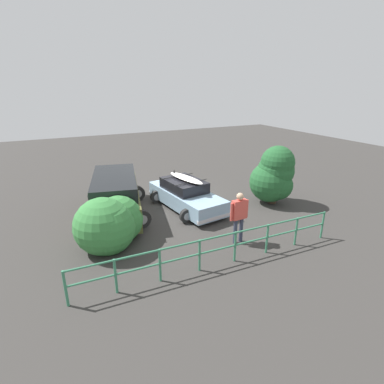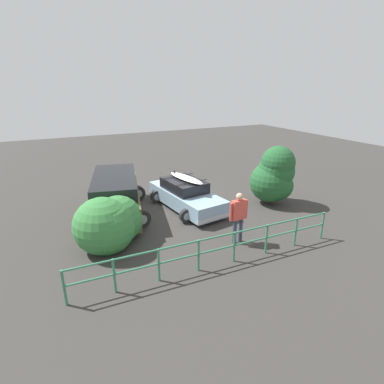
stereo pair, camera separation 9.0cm
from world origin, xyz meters
name	(u,v)px [view 1 (the left image)]	position (x,y,z in m)	size (l,w,h in m)	color
ground_plane	(178,204)	(0.00, 0.00, -0.01)	(44.00, 44.00, 0.02)	#383533
sedan_car	(186,195)	(-0.11, 0.59, 0.61)	(2.54, 4.40, 1.56)	#8CADC6
suv_car	(116,195)	(2.86, 0.01, 0.90)	(3.22, 5.23, 1.73)	brown
person_bystander	(239,213)	(-0.43, 4.26, 1.11)	(0.72, 0.25, 1.85)	#33384C
railing_fence	(218,246)	(0.96, 5.21, 0.67)	(8.64, 0.28, 1.03)	#387F5B
bush_near_left	(274,176)	(-3.97, 1.86, 1.34)	(1.97, 1.93, 2.71)	#4C3828
bush_near_right	(108,225)	(3.69, 2.63, 0.83)	(2.43, 2.34, 1.93)	#4C3828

